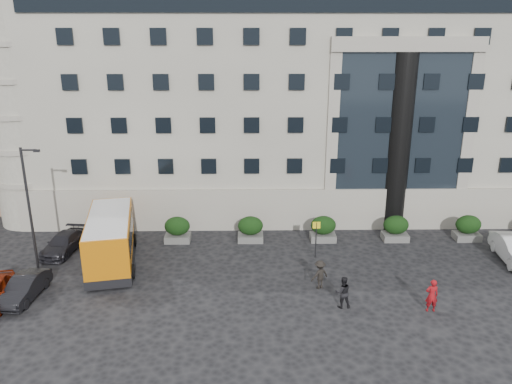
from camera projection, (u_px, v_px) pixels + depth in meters
ground at (230, 296)px, 28.34m from camera, size 120.00×120.00×0.00m
civic_building at (301, 91)px, 46.56m from camera, size 44.00×24.00×18.00m
entrance_column at (398, 144)px, 36.30m from camera, size 1.80×1.80×13.00m
apartment_far at (18, 59)px, 60.69m from camera, size 13.00×13.00×22.00m
hedge_a at (177, 229)px, 35.42m from camera, size 1.80×1.26×1.84m
hedge_b at (250, 229)px, 35.49m from camera, size 1.80×1.26×1.84m
hedge_c at (323, 228)px, 35.56m from camera, size 1.80×1.26×1.84m
hedge_d at (396, 228)px, 35.64m from camera, size 1.80×1.26×1.84m
hedge_e at (468, 228)px, 35.71m from camera, size 1.80×1.26×1.84m
street_lamp at (30, 207)px, 29.68m from camera, size 1.16×0.18×8.00m
bus_stop_sign at (316, 233)px, 32.64m from camera, size 0.50×0.08×2.52m
minibus at (110, 238)px, 31.84m from camera, size 4.09×8.06×3.21m
red_truck at (74, 185)px, 43.47m from camera, size 3.45×5.80×2.93m
parked_car_b at (25, 288)px, 27.91m from camera, size 1.71×4.06×1.31m
parked_car_c at (64, 243)px, 33.79m from camera, size 2.34×4.54×1.26m
parked_car_d at (38, 202)px, 41.94m from camera, size 2.84×5.03×1.33m
pedestrian_a at (432, 295)px, 26.56m from camera, size 0.68×0.45×1.86m
pedestrian_b at (343, 292)px, 26.96m from camera, size 0.92×0.74×1.81m
pedestrian_c at (320, 275)px, 28.95m from camera, size 1.31×1.12×1.75m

